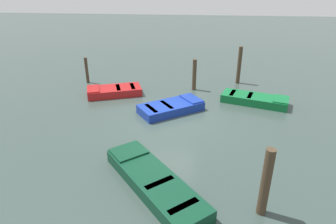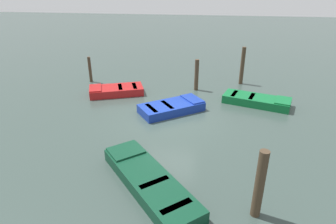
{
  "view_description": "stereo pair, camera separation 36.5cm",
  "coord_description": "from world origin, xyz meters",
  "px_view_note": "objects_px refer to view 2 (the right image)",
  "views": [
    {
      "loc": [
        11.61,
        1.26,
        5.75
      ],
      "look_at": [
        0.0,
        0.0,
        0.35
      ],
      "focal_mm": 31.19,
      "sensor_mm": 36.0,
      "label": 1
    },
    {
      "loc": [
        11.56,
        1.62,
        5.75
      ],
      "look_at": [
        0.0,
        0.0,
        0.35
      ],
      "focal_mm": 31.19,
      "sensor_mm": 36.0,
      "label": 2
    }
  ],
  "objects_px": {
    "mooring_piling_mid_left": "(260,185)",
    "mooring_piling_far_right": "(90,70)",
    "rowboat_blue": "(172,107)",
    "mooring_piling_mid_right": "(197,75)",
    "rowboat_red": "(116,90)",
    "rowboat_green": "(257,100)",
    "mooring_piling_far_left": "(242,66)",
    "rowboat_dark_green": "(149,181)"
  },
  "relations": [
    {
      "from": "mooring_piling_mid_left",
      "to": "mooring_piling_far_right",
      "type": "relative_size",
      "value": 1.3
    },
    {
      "from": "rowboat_blue",
      "to": "mooring_piling_mid_right",
      "type": "height_order",
      "value": "mooring_piling_mid_right"
    },
    {
      "from": "rowboat_red",
      "to": "mooring_piling_far_right",
      "type": "distance_m",
      "value": 2.81
    },
    {
      "from": "rowboat_green",
      "to": "mooring_piling_far_left",
      "type": "bearing_deg",
      "value": 117.5
    },
    {
      "from": "rowboat_dark_green",
      "to": "rowboat_blue",
      "type": "xyz_separation_m",
      "value": [
        -5.5,
        0.0,
        0.0
      ]
    },
    {
      "from": "rowboat_red",
      "to": "mooring_piling_mid_left",
      "type": "relative_size",
      "value": 1.55
    },
    {
      "from": "rowboat_dark_green",
      "to": "mooring_piling_mid_right",
      "type": "xyz_separation_m",
      "value": [
        -8.57,
        0.97,
        0.65
      ]
    },
    {
      "from": "rowboat_green",
      "to": "mooring_piling_mid_left",
      "type": "height_order",
      "value": "mooring_piling_mid_left"
    },
    {
      "from": "mooring_piling_mid_left",
      "to": "mooring_piling_mid_right",
      "type": "height_order",
      "value": "mooring_piling_mid_left"
    },
    {
      "from": "rowboat_red",
      "to": "rowboat_blue",
      "type": "xyz_separation_m",
      "value": [
        1.82,
        3.28,
        -0.0
      ]
    },
    {
      "from": "rowboat_dark_green",
      "to": "rowboat_green",
      "type": "relative_size",
      "value": 1.17
    },
    {
      "from": "rowboat_dark_green",
      "to": "rowboat_blue",
      "type": "relative_size",
      "value": 1.24
    },
    {
      "from": "rowboat_green",
      "to": "mooring_piling_mid_right",
      "type": "xyz_separation_m",
      "value": [
        -1.66,
        -3.09,
        0.65
      ]
    },
    {
      "from": "mooring_piling_mid_right",
      "to": "mooring_piling_far_left",
      "type": "bearing_deg",
      "value": 119.05
    },
    {
      "from": "rowboat_blue",
      "to": "rowboat_dark_green",
      "type": "bearing_deg",
      "value": -125.89
    },
    {
      "from": "mooring_piling_far_left",
      "to": "mooring_piling_mid_right",
      "type": "relative_size",
      "value": 1.26
    },
    {
      "from": "rowboat_dark_green",
      "to": "mooring_piling_far_left",
      "type": "relative_size",
      "value": 1.81
    },
    {
      "from": "mooring_piling_mid_right",
      "to": "mooring_piling_far_right",
      "type": "distance_m",
      "value": 6.38
    },
    {
      "from": "rowboat_blue",
      "to": "mooring_piling_far_left",
      "type": "xyz_separation_m",
      "value": [
        -4.5,
        3.54,
        0.87
      ]
    },
    {
      "from": "rowboat_blue",
      "to": "mooring_piling_far_right",
      "type": "xyz_separation_m",
      "value": [
        -3.6,
        -5.39,
        0.55
      ]
    },
    {
      "from": "mooring_piling_far_left",
      "to": "mooring_piling_mid_right",
      "type": "xyz_separation_m",
      "value": [
        1.43,
        -2.57,
        -0.22
      ]
    },
    {
      "from": "rowboat_red",
      "to": "mooring_piling_mid_right",
      "type": "height_order",
      "value": "mooring_piling_mid_right"
    },
    {
      "from": "rowboat_red",
      "to": "mooring_piling_mid_left",
      "type": "distance_m",
      "value": 10.25
    },
    {
      "from": "mooring_piling_far_right",
      "to": "mooring_piling_far_left",
      "type": "bearing_deg",
      "value": 95.75
    },
    {
      "from": "mooring_piling_far_left",
      "to": "mooring_piling_mid_right",
      "type": "bearing_deg",
      "value": -60.95
    },
    {
      "from": "rowboat_green",
      "to": "mooring_piling_far_left",
      "type": "distance_m",
      "value": 3.25
    },
    {
      "from": "rowboat_dark_green",
      "to": "rowboat_red",
      "type": "height_order",
      "value": "same"
    },
    {
      "from": "mooring_piling_mid_left",
      "to": "mooring_piling_far_left",
      "type": "relative_size",
      "value": 0.91
    },
    {
      "from": "rowboat_red",
      "to": "mooring_piling_far_right",
      "type": "bearing_deg",
      "value": -60.49
    },
    {
      "from": "rowboat_dark_green",
      "to": "rowboat_green",
      "type": "distance_m",
      "value": 8.02
    },
    {
      "from": "rowboat_green",
      "to": "mooring_piling_mid_right",
      "type": "relative_size",
      "value": 1.96
    },
    {
      "from": "rowboat_dark_green",
      "to": "mooring_piling_mid_left",
      "type": "relative_size",
      "value": 1.99
    },
    {
      "from": "rowboat_red",
      "to": "rowboat_green",
      "type": "relative_size",
      "value": 0.91
    },
    {
      "from": "rowboat_dark_green",
      "to": "mooring_piling_far_right",
      "type": "relative_size",
      "value": 2.59
    },
    {
      "from": "rowboat_blue",
      "to": "mooring_piling_mid_right",
      "type": "relative_size",
      "value": 1.84
    },
    {
      "from": "mooring_piling_mid_left",
      "to": "mooring_piling_far_left",
      "type": "height_order",
      "value": "mooring_piling_far_left"
    },
    {
      "from": "mooring_piling_far_left",
      "to": "mooring_piling_far_right",
      "type": "bearing_deg",
      "value": -84.25
    },
    {
      "from": "rowboat_blue",
      "to": "mooring_piling_mid_left",
      "type": "bearing_deg",
      "value": -99.95
    },
    {
      "from": "rowboat_dark_green",
      "to": "rowboat_red",
      "type": "bearing_deg",
      "value": -16.06
    },
    {
      "from": "rowboat_red",
      "to": "mooring_piling_mid_left",
      "type": "height_order",
      "value": "mooring_piling_mid_left"
    },
    {
      "from": "mooring_piling_mid_right",
      "to": "rowboat_red",
      "type": "bearing_deg",
      "value": -73.59
    },
    {
      "from": "mooring_piling_mid_left",
      "to": "rowboat_dark_green",
      "type": "bearing_deg",
      "value": -103.59
    }
  ]
}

